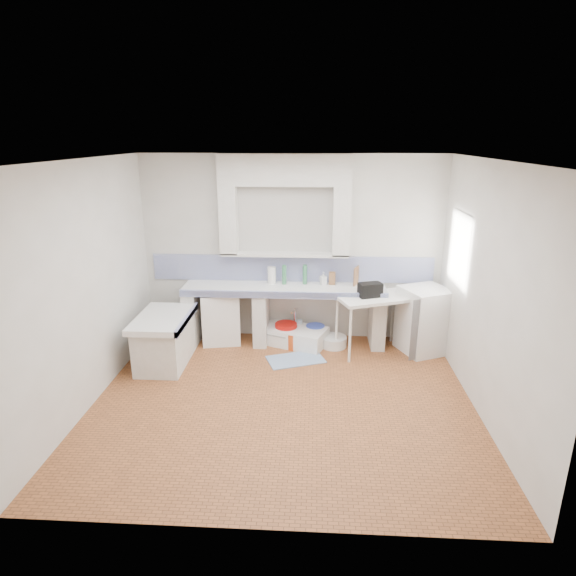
# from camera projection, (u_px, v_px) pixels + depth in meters

# --- Properties ---
(floor) EXTENTS (4.50, 4.50, 0.00)m
(floor) POSITION_uv_depth(u_px,v_px,m) (283.00, 400.00, 5.78)
(floor) COLOR #9B572D
(floor) RESTS_ON ground
(ceiling) EXTENTS (4.50, 4.50, 0.00)m
(ceiling) POSITION_uv_depth(u_px,v_px,m) (282.00, 160.00, 4.93)
(ceiling) COLOR silver
(ceiling) RESTS_ON ground
(wall_back) EXTENTS (4.50, 0.00, 4.50)m
(wall_back) POSITION_uv_depth(u_px,v_px,m) (292.00, 249.00, 7.26)
(wall_back) COLOR silver
(wall_back) RESTS_ON ground
(wall_front) EXTENTS (4.50, 0.00, 4.50)m
(wall_front) POSITION_uv_depth(u_px,v_px,m) (264.00, 374.00, 3.45)
(wall_front) COLOR silver
(wall_front) RESTS_ON ground
(wall_left) EXTENTS (0.00, 4.50, 4.50)m
(wall_left) POSITION_uv_depth(u_px,v_px,m) (86.00, 286.00, 5.48)
(wall_left) COLOR silver
(wall_left) RESTS_ON ground
(wall_right) EXTENTS (0.00, 4.50, 4.50)m
(wall_right) POSITION_uv_depth(u_px,v_px,m) (489.00, 293.00, 5.23)
(wall_right) COLOR silver
(wall_right) RESTS_ON ground
(alcove_mass) EXTENTS (1.90, 0.25, 0.45)m
(alcove_mass) POSITION_uv_depth(u_px,v_px,m) (285.00, 170.00, 6.79)
(alcove_mass) COLOR silver
(alcove_mass) RESTS_ON ground
(window_frame) EXTENTS (0.35, 0.86, 1.06)m
(window_frame) POSITION_uv_depth(u_px,v_px,m) (473.00, 250.00, 6.30)
(window_frame) COLOR #362011
(window_frame) RESTS_ON ground
(lace_valance) EXTENTS (0.01, 0.84, 0.24)m
(lace_valance) POSITION_uv_depth(u_px,v_px,m) (465.00, 221.00, 6.20)
(lace_valance) COLOR white
(lace_valance) RESTS_ON ground
(counter_slab) EXTENTS (3.00, 0.60, 0.08)m
(counter_slab) POSITION_uv_depth(u_px,v_px,m) (284.00, 289.00, 7.14)
(counter_slab) COLOR white
(counter_slab) RESTS_ON ground
(counter_lip) EXTENTS (3.00, 0.04, 0.10)m
(counter_lip) POSITION_uv_depth(u_px,v_px,m) (283.00, 295.00, 6.88)
(counter_lip) COLOR navy
(counter_lip) RESTS_ON ground
(counter_pier_left) EXTENTS (0.20, 0.55, 0.82)m
(counter_pier_left) POSITION_uv_depth(u_px,v_px,m) (193.00, 315.00, 7.36)
(counter_pier_left) COLOR silver
(counter_pier_left) RESTS_ON ground
(counter_pier_mid) EXTENTS (0.20, 0.55, 0.82)m
(counter_pier_mid) POSITION_uv_depth(u_px,v_px,m) (261.00, 317.00, 7.30)
(counter_pier_mid) COLOR silver
(counter_pier_mid) RESTS_ON ground
(counter_pier_right) EXTENTS (0.20, 0.55, 0.82)m
(counter_pier_right) POSITION_uv_depth(u_px,v_px,m) (377.00, 319.00, 7.20)
(counter_pier_right) COLOR silver
(counter_pier_right) RESTS_ON ground
(peninsula_top) EXTENTS (0.70, 1.10, 0.08)m
(peninsula_top) POSITION_uv_depth(u_px,v_px,m) (163.00, 319.00, 6.53)
(peninsula_top) COLOR white
(peninsula_top) RESTS_ON ground
(peninsula_base) EXTENTS (0.60, 1.00, 0.62)m
(peninsula_base) POSITION_uv_depth(u_px,v_px,m) (165.00, 342.00, 6.64)
(peninsula_base) COLOR silver
(peninsula_base) RESTS_ON ground
(peninsula_lip) EXTENTS (0.04, 1.10, 0.10)m
(peninsula_lip) POSITION_uv_depth(u_px,v_px,m) (187.00, 319.00, 6.51)
(peninsula_lip) COLOR navy
(peninsula_lip) RESTS_ON ground
(backsplash) EXTENTS (4.27, 0.03, 0.40)m
(backsplash) POSITION_uv_depth(u_px,v_px,m) (292.00, 269.00, 7.34)
(backsplash) COLOR navy
(backsplash) RESTS_ON ground
(stove) EXTENTS (0.65, 0.64, 0.80)m
(stove) POSITION_uv_depth(u_px,v_px,m) (221.00, 316.00, 7.35)
(stove) COLOR white
(stove) RESTS_ON ground
(sink) EXTENTS (1.08, 0.83, 0.23)m
(sink) POSITION_uv_depth(u_px,v_px,m) (294.00, 337.00, 7.32)
(sink) COLOR white
(sink) RESTS_ON ground
(side_table) EXTENTS (1.16, 0.89, 0.05)m
(side_table) POSITION_uv_depth(u_px,v_px,m) (372.00, 324.00, 6.97)
(side_table) COLOR white
(side_table) RESTS_ON ground
(fridge) EXTENTS (0.82, 0.82, 0.96)m
(fridge) POSITION_uv_depth(u_px,v_px,m) (424.00, 320.00, 6.99)
(fridge) COLOR white
(fridge) RESTS_ON ground
(bucket_red) EXTENTS (0.43, 0.43, 0.32)m
(bucket_red) POSITION_uv_depth(u_px,v_px,m) (286.00, 333.00, 7.33)
(bucket_red) COLOR #B30C07
(bucket_red) RESTS_ON ground
(bucket_orange) EXTENTS (0.33, 0.33, 0.24)m
(bucket_orange) POSITION_uv_depth(u_px,v_px,m) (294.00, 340.00, 7.18)
(bucket_orange) COLOR #C94614
(bucket_orange) RESTS_ON ground
(bucket_blue) EXTENTS (0.37, 0.37, 0.27)m
(bucket_blue) POSITION_uv_depth(u_px,v_px,m) (315.00, 334.00, 7.38)
(bucket_blue) COLOR blue
(bucket_blue) RESTS_ON ground
(basin_white) EXTENTS (0.52, 0.52, 0.15)m
(basin_white) POSITION_uv_depth(u_px,v_px,m) (334.00, 341.00, 7.24)
(basin_white) COLOR white
(basin_white) RESTS_ON ground
(water_bottle_a) EXTENTS (0.10, 0.10, 0.29)m
(water_bottle_a) POSITION_uv_depth(u_px,v_px,m) (298.00, 330.00, 7.49)
(water_bottle_a) COLOR silver
(water_bottle_a) RESTS_ON ground
(water_bottle_b) EXTENTS (0.09, 0.09, 0.32)m
(water_bottle_b) POSITION_uv_depth(u_px,v_px,m) (299.00, 329.00, 7.48)
(water_bottle_b) COLOR silver
(water_bottle_b) RESTS_ON ground
(black_bag) EXTENTS (0.36, 0.28, 0.20)m
(black_bag) POSITION_uv_depth(u_px,v_px,m) (370.00, 290.00, 6.80)
(black_bag) COLOR black
(black_bag) RESTS_ON side_table
(green_bottle_a) EXTENTS (0.08, 0.08, 0.29)m
(green_bottle_a) POSITION_uv_depth(u_px,v_px,m) (284.00, 275.00, 7.20)
(green_bottle_a) COLOR #347C4E
(green_bottle_a) RESTS_ON counter_slab
(green_bottle_b) EXTENTS (0.07, 0.07, 0.29)m
(green_bottle_b) POSITION_uv_depth(u_px,v_px,m) (305.00, 275.00, 7.21)
(green_bottle_b) COLOR #347C4E
(green_bottle_b) RESTS_ON counter_slab
(knife_block) EXTENTS (0.10, 0.08, 0.19)m
(knife_block) POSITION_uv_depth(u_px,v_px,m) (332.00, 278.00, 7.20)
(knife_block) COLOR brown
(knife_block) RESTS_ON counter_slab
(cutting_board) EXTENTS (0.10, 0.19, 0.28)m
(cutting_board) POSITION_uv_depth(u_px,v_px,m) (356.00, 276.00, 7.17)
(cutting_board) COLOR brown
(cutting_board) RESTS_ON counter_slab
(paper_towel) EXTENTS (0.17, 0.17, 0.26)m
(paper_towel) POSITION_uv_depth(u_px,v_px,m) (272.00, 275.00, 7.24)
(paper_towel) COLOR white
(paper_towel) RESTS_ON counter_slab
(soap_bottle) EXTENTS (0.11, 0.11, 0.19)m
(soap_bottle) POSITION_uv_depth(u_px,v_px,m) (323.00, 278.00, 7.20)
(soap_bottle) COLOR white
(soap_bottle) RESTS_ON counter_slab
(rug) EXTENTS (0.89, 0.69, 0.01)m
(rug) POSITION_uv_depth(u_px,v_px,m) (296.00, 359.00, 6.81)
(rug) COLOR #2F579B
(rug) RESTS_ON ground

